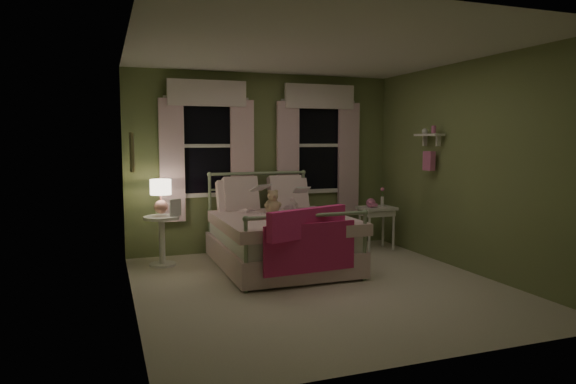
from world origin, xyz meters
name	(u,v)px	position (x,y,z in m)	size (l,w,h in m)	color
room_shell	(320,170)	(0.00, 0.00, 1.30)	(4.20, 4.20, 4.20)	silver
bed	(279,237)	(-0.13, 1.02, 0.38)	(1.58, 2.04, 1.18)	white
pink_throw	(309,233)	(-0.13, 0.00, 0.61)	(1.10, 0.49, 0.71)	#F83086
child_left	(249,194)	(-0.41, 1.45, 0.91)	(0.25, 0.16, 0.68)	#F7D1DD
child_right	(288,191)	(0.15, 1.45, 0.93)	(0.35, 0.28, 0.73)	#F7D1DD
book_left	(254,192)	(-0.41, 1.20, 0.96)	(0.20, 0.27, 0.03)	beige
book_right	(295,194)	(0.15, 1.20, 0.92)	(0.20, 0.27, 0.02)	beige
teddy_bear	(272,203)	(-0.13, 1.29, 0.79)	(0.24, 0.20, 0.32)	tan
nightstand_left	(162,234)	(-1.56, 1.56, 0.42)	(0.46, 0.46, 0.65)	white
table_lamp	(161,193)	(-1.56, 1.56, 0.95)	(0.27, 0.27, 0.45)	tan
book_nightstand	(170,216)	(-1.46, 1.48, 0.66)	(0.16, 0.22, 0.02)	beige
nightstand_right	(377,213)	(1.54, 1.45, 0.55)	(0.50, 0.40, 0.64)	white
pink_toy	(371,203)	(1.44, 1.45, 0.71)	(0.14, 0.19, 0.14)	pink
bud_vase	(382,197)	(1.66, 1.50, 0.79)	(0.06, 0.06, 0.28)	white
window_left	(208,141)	(-0.85, 2.03, 1.62)	(1.34, 0.13, 1.96)	black
window_right	(319,141)	(0.85, 2.03, 1.62)	(1.34, 0.13, 1.96)	black
wall_shelf	(429,148)	(1.90, 0.70, 1.52)	(0.15, 0.50, 0.60)	white
framed_picture	(132,152)	(-1.95, 0.60, 1.50)	(0.03, 0.32, 0.42)	beige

